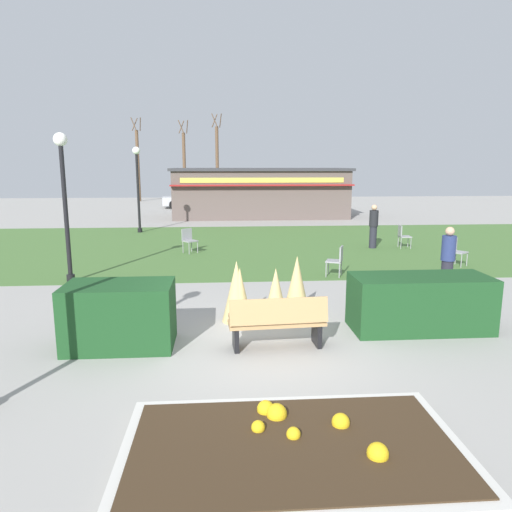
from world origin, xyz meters
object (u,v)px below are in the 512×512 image
cafe_chair_east (337,259)px  tree_right_bg (138,164)px  food_kiosk (260,192)px  person_strolling (448,260)px  cafe_chair_center (456,249)px  cafe_chair_west (403,235)px  park_bench (277,322)px  trash_bin (433,302)px  tree_center_bg (184,166)px  parked_car_west_slot (190,199)px  lamppost_far (138,179)px  person_standing (373,226)px  cafe_chair_north (189,239)px  tree_left_bg (217,163)px  lamppost_mid (64,189)px

cafe_chair_east → tree_right_bg: size_ratio=0.12×
food_kiosk → person_strolling: bearing=-80.0°
cafe_chair_center → cafe_chair_west: bearing=98.2°
park_bench → trash_bin: 3.51m
cafe_chair_center → tree_center_bg: 30.53m
person_strolling → tree_right_bg: tree_right_bg is taller
cafe_chair_center → parked_car_west_slot: bearing=114.4°
lamppost_far → tree_center_bg: size_ratio=0.57×
person_standing → parked_car_west_slot: size_ratio=0.39×
cafe_chair_west → parked_car_west_slot: parked_car_west_slot is taller
cafe_chair_center → cafe_chair_north: 9.17m
park_bench → person_strolling: person_strolling is taller
lamppost_far → cafe_chair_west: bearing=-25.3°
food_kiosk → parked_car_west_slot: size_ratio=2.48×
cafe_chair_west → tree_left_bg: bearing=107.0°
food_kiosk → cafe_chair_west: bearing=-68.5°
cafe_chair_east → tree_center_bg: tree_center_bg is taller
park_bench → food_kiosk: (1.41, 21.62, 1.03)m
cafe_chair_west → person_strolling: (-1.40, -6.56, 0.33)m
trash_bin → food_kiosk: bearing=95.3°
trash_bin → tree_left_bg: 33.21m
cafe_chair_center → food_kiosk: bearing=108.7°
person_strolling → tree_left_bg: tree_left_bg is taller
cafe_chair_east → cafe_chair_north: (-4.53, 4.12, 0.00)m
lamppost_far → cafe_chair_east: lamppost_far is taller
park_bench → cafe_chair_north: bearing=103.0°
tree_right_bg → tree_left_bg: bearing=-11.8°
lamppost_far → tree_right_bg: 20.62m
tree_left_bg → park_bench: bearing=-87.8°
parked_car_west_slot → tree_right_bg: tree_right_bg is taller
lamppost_far → tree_left_bg: 19.21m
person_standing → trash_bin: bearing=-89.6°
trash_bin → tree_left_bg: (-4.64, 32.75, 2.93)m
trash_bin → parked_car_west_slot: size_ratio=0.20×
trash_bin → cafe_chair_north: size_ratio=0.99×
cafe_chair_north → cafe_chair_center: bearing=-18.4°
food_kiosk → tree_center_bg: bearing=112.9°
cafe_chair_west → cafe_chair_east: 5.85m
cafe_chair_west → cafe_chair_east: size_ratio=1.00×
cafe_chair_center → tree_center_bg: size_ratio=0.13×
person_strolling → tree_right_bg: size_ratio=0.23×
person_strolling → person_standing: size_ratio=1.00×
tree_left_bg → tree_right_bg: bearing=168.2°
cafe_chair_center → person_standing: person_standing is taller
lamppost_mid → person_standing: bearing=25.0°
tree_left_bg → cafe_chair_center: bearing=-74.0°
person_standing → tree_center_bg: tree_center_bg is taller
lamppost_mid → lamppost_far: same height
trash_bin → tree_center_bg: size_ratio=0.12×
park_bench → person_standing: (4.89, 9.93, 0.38)m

